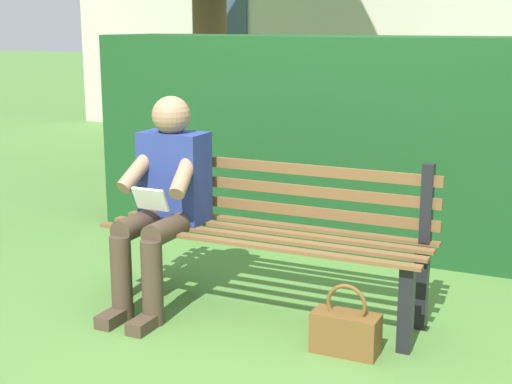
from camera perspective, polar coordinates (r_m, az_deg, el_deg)
ground at (r=4.23m, az=0.58°, el=-9.30°), size 60.00×60.00×0.00m
park_bench at (r=4.14m, az=1.01°, el=-3.01°), size 1.86×0.49×0.89m
person_seated at (r=4.21m, az=-7.16°, el=-0.32°), size 0.44×0.73×1.20m
hedge_backdrop at (r=5.34m, az=10.45°, el=4.13°), size 4.41×0.82×1.62m
handbag at (r=3.74m, az=6.94°, el=-10.63°), size 0.33×0.15×0.36m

